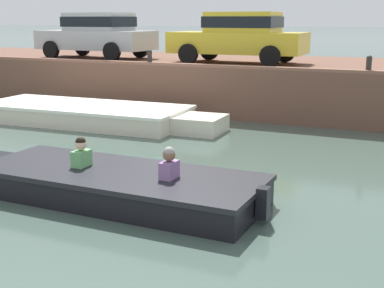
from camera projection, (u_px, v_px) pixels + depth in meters
The scene contains 9 objects.
ground_plane at pixel (224, 193), 8.78m from camera, with size 400.00×400.00×0.00m, color #42564C.
far_quay_wall at pixel (331, 87), 16.65m from camera, with size 60.00×6.00×1.46m, color brown.
far_wall_coping at pixel (312, 70), 13.93m from camera, with size 60.00×0.24×0.08m, color brown.
boat_moored_west_cream at pixel (92, 114), 14.57m from camera, with size 7.00×2.50×0.50m.
motorboat_passing at pixel (107, 183), 8.51m from camera, with size 5.66×1.79×0.95m.
car_leftmost_silver at pixel (97, 33), 18.48m from camera, with size 4.17×2.02×1.54m.
car_left_inner_yellow at pixel (240, 35), 16.34m from camera, with size 4.16×1.96×1.54m.
mooring_bollard_west at pixel (150, 56), 16.01m from camera, with size 0.15×0.15×0.45m.
mooring_bollard_mid at pixel (369, 63), 13.43m from camera, with size 0.15×0.15×0.45m.
Camera 1 is at (3.04, -1.72, 2.78)m, focal length 50.00 mm.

